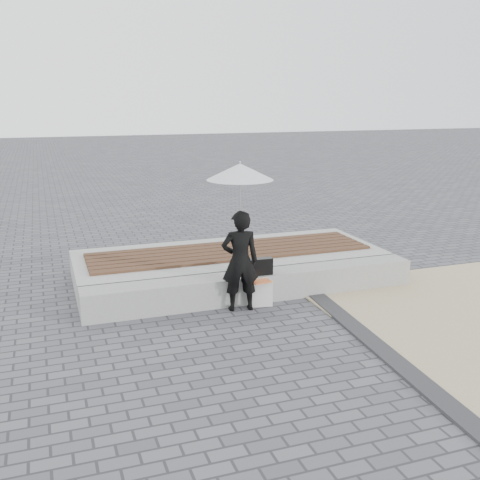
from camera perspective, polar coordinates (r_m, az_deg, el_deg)
name	(u,v)px	position (r m, az deg, el deg)	size (l,w,h in m)	color
ground	(303,341)	(7.04, 6.33, -10.08)	(80.00, 80.00, 0.00)	#525257
edging_band	(379,348)	(6.98, 13.80, -10.47)	(0.25, 5.20, 0.04)	#2D2D30
seating_ledge	(256,286)	(8.33, 1.61, -4.61)	(5.00, 0.45, 0.40)	#A1A19C
timber_platform	(230,264)	(9.41, -1.01, -2.40)	(5.00, 2.00, 0.40)	#AAABA5
timber_decking	(230,251)	(9.35, -1.02, -1.11)	(4.60, 1.20, 0.04)	#512D1F
woman	(240,261)	(7.76, 0.00, -2.12)	(0.51, 0.34, 1.41)	black
parasol	(240,172)	(7.52, 0.00, 6.88)	(0.89, 0.89, 1.14)	#ACACB0
handbag	(260,267)	(8.15, 2.06, -2.68)	(0.35, 0.12, 0.24)	black
canvas_tote	(260,293)	(8.08, 1.98, -5.34)	(0.35, 0.15, 0.37)	silver
magazine	(261,281)	(7.97, 2.12, -4.17)	(0.28, 0.21, 0.01)	#FC3750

